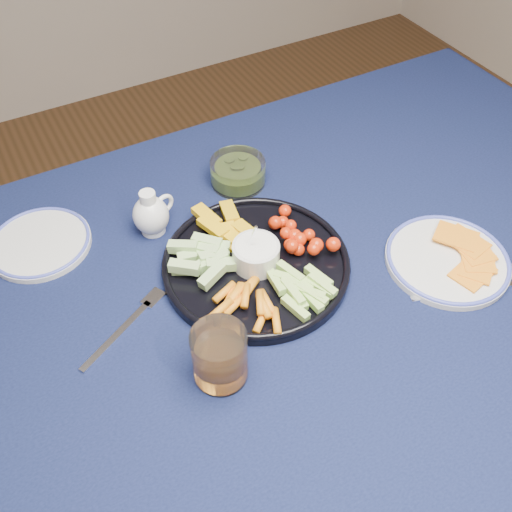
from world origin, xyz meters
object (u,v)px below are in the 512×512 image
dining_table (289,321)px  pickle_bowl (238,173)px  crudite_platter (255,262)px  creamer_pitcher (151,214)px  side_plate_extra (40,243)px  juice_tumbler (220,358)px  cheese_plate (448,258)px

dining_table → pickle_bowl: size_ratio=14.63×
crudite_platter → creamer_pitcher: crudite_platter is taller
creamer_pitcher → pickle_bowl: size_ratio=0.83×
crudite_platter → side_plate_extra: bearing=143.1°
dining_table → creamer_pitcher: (-0.15, 0.26, 0.13)m
creamer_pitcher → pickle_bowl: 0.21m
juice_tumbler → pickle_bowl: bearing=59.2°
dining_table → cheese_plate: cheese_plate is taller
crudite_platter → side_plate_extra: size_ratio=1.79×
side_plate_extra → creamer_pitcher: bearing=-17.2°
side_plate_extra → dining_table: bearing=-42.2°
dining_table → juice_tumbler: size_ratio=16.66×
creamer_pitcher → juice_tumbler: 0.35m
juice_tumbler → side_plate_extra: juice_tumbler is taller
dining_table → cheese_plate: size_ratio=7.47×
crudite_platter → pickle_bowl: size_ratio=2.96×
dining_table → crudite_platter: bearing=110.9°
cheese_plate → juice_tumbler: (-0.46, -0.01, 0.03)m
dining_table → juice_tumbler: bearing=-154.0°
juice_tumbler → side_plate_extra: bearing=113.3°
pickle_bowl → cheese_plate: bearing=-59.2°
dining_table → crudite_platter: 0.14m
juice_tumbler → cheese_plate: bearing=1.1°
creamer_pitcher → side_plate_extra: size_ratio=0.50×
dining_table → crudite_platter: size_ratio=4.95×
dining_table → pickle_bowl: (0.06, 0.31, 0.11)m
pickle_bowl → dining_table: bearing=-100.3°
creamer_pitcher → side_plate_extra: (-0.20, 0.06, -0.03)m
creamer_pitcher → juice_tumbler: (-0.03, -0.34, 0.00)m
dining_table → cheese_plate: bearing=-15.3°
juice_tumbler → creamer_pitcher: bearing=85.6°
dining_table → creamer_pitcher: 0.33m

